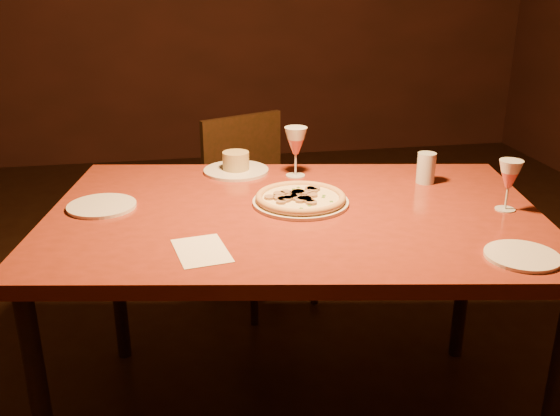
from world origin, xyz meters
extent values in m
cube|color=maroon|center=(0.26, 0.00, 0.81)|extent=(1.70, 1.25, 0.04)
cylinder|color=black|center=(-0.51, -0.30, 0.39)|extent=(0.06, 0.06, 0.79)
cylinder|color=black|center=(-0.36, 0.55, 0.39)|extent=(0.06, 0.06, 0.79)
cylinder|color=black|center=(0.89, -0.55, 0.39)|extent=(0.06, 0.06, 0.79)
cylinder|color=black|center=(1.03, 0.30, 0.39)|extent=(0.06, 0.06, 0.79)
cube|color=black|center=(0.31, 0.93, 0.46)|extent=(0.57, 0.57, 0.04)
cube|color=black|center=(0.23, 1.11, 0.69)|extent=(0.41, 0.20, 0.41)
cylinder|color=black|center=(0.22, 0.70, 0.22)|extent=(0.04, 0.04, 0.44)
cylinder|color=black|center=(0.08, 1.02, 0.22)|extent=(0.04, 0.04, 0.44)
cylinder|color=black|center=(0.54, 0.84, 0.22)|extent=(0.04, 0.04, 0.44)
cylinder|color=black|center=(0.40, 1.16, 0.22)|extent=(0.04, 0.04, 0.44)
cylinder|color=silver|center=(0.29, 0.05, 0.84)|extent=(0.31, 0.31, 0.01)
cylinder|color=#F7EAAA|center=(0.29, 0.05, 0.85)|extent=(0.29, 0.29, 0.01)
torus|color=tan|center=(0.29, 0.05, 0.85)|extent=(0.29, 0.29, 0.02)
cylinder|color=silver|center=(0.12, 0.43, 0.84)|extent=(0.24, 0.24, 0.01)
cylinder|color=tan|center=(0.12, 0.43, 0.88)|extent=(0.10, 0.10, 0.07)
cylinder|color=#B3BAC3|center=(0.78, 0.19, 0.89)|extent=(0.07, 0.07, 0.11)
cylinder|color=silver|center=(-0.34, 0.14, 0.84)|extent=(0.22, 0.22, 0.01)
cylinder|color=silver|center=(0.79, -0.45, 0.84)|extent=(0.20, 0.20, 0.01)
cube|color=silver|center=(-0.05, -0.25, 0.83)|extent=(0.16, 0.22, 0.00)
camera|label=1|loc=(-0.11, -1.80, 1.55)|focal=40.00mm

